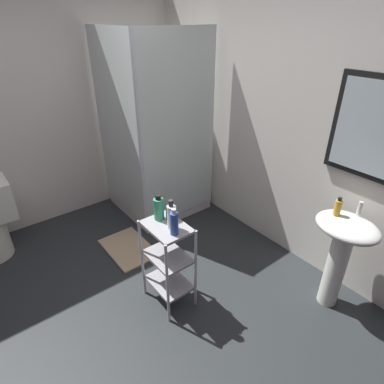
{
  "coord_description": "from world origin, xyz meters",
  "views": [
    {
      "loc": [
        1.65,
        -0.52,
        2.08
      ],
      "look_at": [
        -0.08,
        0.84,
        0.86
      ],
      "focal_mm": 29.84,
      "sensor_mm": 36.0,
      "label": 1
    }
  ],
  "objects_px": {
    "shower_stall": "(155,175)",
    "shampoo_bottle_blue": "(174,223)",
    "lotion_bottle_white": "(171,216)",
    "bath_mat": "(128,248)",
    "hand_soap_bottle": "(338,207)",
    "rinse_cup": "(171,213)",
    "pedestal_sink": "(342,245)",
    "storage_cart": "(168,258)",
    "body_wash_bottle_green": "(159,208)"
  },
  "relations": [
    {
      "from": "rinse_cup",
      "to": "bath_mat",
      "type": "distance_m",
      "value": 1.07
    },
    {
      "from": "lotion_bottle_white",
      "to": "pedestal_sink",
      "type": "bearing_deg",
      "value": 52.05
    },
    {
      "from": "lotion_bottle_white",
      "to": "bath_mat",
      "type": "distance_m",
      "value": 1.18
    },
    {
      "from": "shower_stall",
      "to": "pedestal_sink",
      "type": "distance_m",
      "value": 2.1
    },
    {
      "from": "shower_stall",
      "to": "hand_soap_bottle",
      "type": "xyz_separation_m",
      "value": [
        1.97,
        0.32,
        0.41
      ]
    },
    {
      "from": "hand_soap_bottle",
      "to": "bath_mat",
      "type": "bearing_deg",
      "value": -147.64
    },
    {
      "from": "hand_soap_bottle",
      "to": "body_wash_bottle_green",
      "type": "distance_m",
      "value": 1.29
    },
    {
      "from": "hand_soap_bottle",
      "to": "rinse_cup",
      "type": "relative_size",
      "value": 1.38
    },
    {
      "from": "hand_soap_bottle",
      "to": "shampoo_bottle_blue",
      "type": "bearing_deg",
      "value": -121.22
    },
    {
      "from": "shower_stall",
      "to": "bath_mat",
      "type": "distance_m",
      "value": 0.9
    },
    {
      "from": "bath_mat",
      "to": "body_wash_bottle_green",
      "type": "bearing_deg",
      "value": -2.28
    },
    {
      "from": "shower_stall",
      "to": "lotion_bottle_white",
      "type": "bearing_deg",
      "value": -27.04
    },
    {
      "from": "shampoo_bottle_blue",
      "to": "lotion_bottle_white",
      "type": "height_order",
      "value": "lotion_bottle_white"
    },
    {
      "from": "lotion_bottle_white",
      "to": "body_wash_bottle_green",
      "type": "bearing_deg",
      "value": -177.57
    },
    {
      "from": "shampoo_bottle_blue",
      "to": "bath_mat",
      "type": "height_order",
      "value": "shampoo_bottle_blue"
    },
    {
      "from": "hand_soap_bottle",
      "to": "lotion_bottle_white",
      "type": "relative_size",
      "value": 0.61
    },
    {
      "from": "pedestal_sink",
      "to": "lotion_bottle_white",
      "type": "xyz_separation_m",
      "value": [
        -0.78,
        -1.0,
        0.26
      ]
    },
    {
      "from": "storage_cart",
      "to": "bath_mat",
      "type": "height_order",
      "value": "storage_cart"
    },
    {
      "from": "pedestal_sink",
      "to": "storage_cart",
      "type": "height_order",
      "value": "pedestal_sink"
    },
    {
      "from": "shower_stall",
      "to": "shampoo_bottle_blue",
      "type": "height_order",
      "value": "shower_stall"
    },
    {
      "from": "lotion_bottle_white",
      "to": "storage_cart",
      "type": "bearing_deg",
      "value": -160.65
    },
    {
      "from": "pedestal_sink",
      "to": "hand_soap_bottle",
      "type": "relative_size",
      "value": 5.76
    },
    {
      "from": "shower_stall",
      "to": "bath_mat",
      "type": "xyz_separation_m",
      "value": [
        0.45,
        -0.64,
        -0.45
      ]
    },
    {
      "from": "body_wash_bottle_green",
      "to": "rinse_cup",
      "type": "height_order",
      "value": "body_wash_bottle_green"
    },
    {
      "from": "shampoo_bottle_blue",
      "to": "rinse_cup",
      "type": "distance_m",
      "value": 0.2
    },
    {
      "from": "shower_stall",
      "to": "hand_soap_bottle",
      "type": "bearing_deg",
      "value": 9.33
    },
    {
      "from": "storage_cart",
      "to": "shampoo_bottle_blue",
      "type": "xyz_separation_m",
      "value": [
        0.12,
        -0.01,
        0.39
      ]
    },
    {
      "from": "hand_soap_bottle",
      "to": "rinse_cup",
      "type": "distance_m",
      "value": 1.21
    },
    {
      "from": "shower_stall",
      "to": "storage_cart",
      "type": "relative_size",
      "value": 2.7
    },
    {
      "from": "body_wash_bottle_green",
      "to": "rinse_cup",
      "type": "relative_size",
      "value": 1.98
    },
    {
      "from": "pedestal_sink",
      "to": "lotion_bottle_white",
      "type": "distance_m",
      "value": 1.29
    },
    {
      "from": "shampoo_bottle_blue",
      "to": "rinse_cup",
      "type": "bearing_deg",
      "value": 151.55
    },
    {
      "from": "shower_stall",
      "to": "pedestal_sink",
      "type": "height_order",
      "value": "shower_stall"
    },
    {
      "from": "bath_mat",
      "to": "rinse_cup",
      "type": "bearing_deg",
      "value": 3.58
    },
    {
      "from": "rinse_cup",
      "to": "hand_soap_bottle",
      "type": "bearing_deg",
      "value": 49.48
    },
    {
      "from": "pedestal_sink",
      "to": "body_wash_bottle_green",
      "type": "distance_m",
      "value": 1.39
    },
    {
      "from": "storage_cart",
      "to": "bath_mat",
      "type": "relative_size",
      "value": 1.23
    },
    {
      "from": "shampoo_bottle_blue",
      "to": "bath_mat",
      "type": "xyz_separation_m",
      "value": [
        -0.91,
        0.05,
        -0.82
      ]
    },
    {
      "from": "shower_stall",
      "to": "bath_mat",
      "type": "height_order",
      "value": "shower_stall"
    },
    {
      "from": "pedestal_sink",
      "to": "bath_mat",
      "type": "height_order",
      "value": "pedestal_sink"
    },
    {
      "from": "storage_cart",
      "to": "lotion_bottle_white",
      "type": "bearing_deg",
      "value": 19.35
    },
    {
      "from": "storage_cart",
      "to": "bath_mat",
      "type": "bearing_deg",
      "value": 177.37
    },
    {
      "from": "shower_stall",
      "to": "rinse_cup",
      "type": "xyz_separation_m",
      "value": [
        1.19,
        -0.59,
        0.33
      ]
    },
    {
      "from": "pedestal_sink",
      "to": "rinse_cup",
      "type": "bearing_deg",
      "value": -133.34
    },
    {
      "from": "body_wash_bottle_green",
      "to": "hand_soap_bottle",
      "type": "bearing_deg",
      "value": 49.81
    },
    {
      "from": "hand_soap_bottle",
      "to": "lotion_bottle_white",
      "type": "height_order",
      "value": "lotion_bottle_white"
    },
    {
      "from": "lotion_bottle_white",
      "to": "bath_mat",
      "type": "relative_size",
      "value": 0.38
    },
    {
      "from": "lotion_bottle_white",
      "to": "hand_soap_bottle",
      "type": "bearing_deg",
      "value": 55.22
    },
    {
      "from": "shower_stall",
      "to": "shampoo_bottle_blue",
      "type": "bearing_deg",
      "value": -26.7
    },
    {
      "from": "pedestal_sink",
      "to": "storage_cart",
      "type": "bearing_deg",
      "value": -129.07
    }
  ]
}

